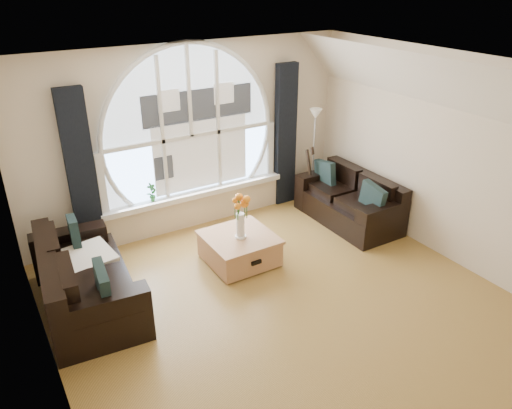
% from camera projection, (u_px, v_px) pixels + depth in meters
% --- Properties ---
extents(ground, '(5.00, 5.50, 0.01)m').
position_uv_depth(ground, '(297.00, 317.00, 5.60)').
color(ground, brown).
rests_on(ground, ground).
extents(ceiling, '(5.00, 5.50, 0.01)m').
position_uv_depth(ceiling, '(308.00, 77.00, 4.43)').
color(ceiling, silver).
rests_on(ceiling, ground).
extents(wall_back, '(5.00, 0.01, 2.70)m').
position_uv_depth(wall_back, '(190.00, 138.00, 7.13)').
color(wall_back, beige).
rests_on(wall_back, ground).
extents(wall_left, '(0.01, 5.50, 2.70)m').
position_uv_depth(wall_left, '(43.00, 285.00, 3.85)').
color(wall_left, beige).
rests_on(wall_left, ground).
extents(wall_right, '(0.01, 5.50, 2.70)m').
position_uv_depth(wall_right, '(463.00, 165.00, 6.18)').
color(wall_right, beige).
rests_on(wall_right, ground).
extents(attic_slope, '(0.92, 5.50, 0.72)m').
position_uv_depth(attic_slope, '(462.00, 88.00, 5.60)').
color(attic_slope, silver).
rests_on(attic_slope, ground).
extents(arched_window, '(2.60, 0.06, 2.15)m').
position_uv_depth(arched_window, '(190.00, 120.00, 6.99)').
color(arched_window, silver).
rests_on(arched_window, wall_back).
extents(window_sill, '(2.90, 0.22, 0.08)m').
position_uv_depth(window_sill, '(196.00, 194.00, 7.42)').
color(window_sill, white).
rests_on(window_sill, wall_back).
extents(window_frame, '(2.76, 0.08, 2.15)m').
position_uv_depth(window_frame, '(191.00, 121.00, 6.96)').
color(window_frame, white).
rests_on(window_frame, wall_back).
extents(neighbor_house, '(1.70, 0.02, 1.50)m').
position_uv_depth(neighbor_house, '(200.00, 128.00, 7.10)').
color(neighbor_house, silver).
rests_on(neighbor_house, wall_back).
extents(curtain_left, '(0.35, 0.12, 2.30)m').
position_uv_depth(curtain_left, '(82.00, 176.00, 6.38)').
color(curtain_left, black).
rests_on(curtain_left, ground).
extents(curtain_right, '(0.35, 0.12, 2.30)m').
position_uv_depth(curtain_right, '(285.00, 136.00, 7.87)').
color(curtain_right, black).
rests_on(curtain_right, ground).
extents(sofa_left, '(1.08, 1.92, 0.82)m').
position_uv_depth(sofa_left, '(86.00, 277.00, 5.62)').
color(sofa_left, black).
rests_on(sofa_left, ground).
extents(sofa_right, '(0.85, 1.69, 0.75)m').
position_uv_depth(sofa_right, '(349.00, 198.00, 7.54)').
color(sofa_right, black).
rests_on(sofa_right, ground).
extents(coffee_chest, '(0.89, 0.89, 0.43)m').
position_uv_depth(coffee_chest, '(239.00, 247.00, 6.57)').
color(coffee_chest, '#A9734A').
rests_on(coffee_chest, ground).
extents(throw_blanket, '(0.63, 0.63, 0.10)m').
position_uv_depth(throw_blanket, '(88.00, 257.00, 5.81)').
color(throw_blanket, silver).
rests_on(throw_blanket, sofa_left).
extents(vase_flowers, '(0.24, 0.24, 0.70)m').
position_uv_depth(vase_flowers, '(240.00, 211.00, 6.28)').
color(vase_flowers, white).
rests_on(vase_flowers, coffee_chest).
extents(floor_lamp, '(0.24, 0.24, 1.60)m').
position_uv_depth(floor_lamp, '(313.00, 157.00, 8.01)').
color(floor_lamp, '#B2B2B2').
rests_on(floor_lamp, ground).
extents(guitar, '(0.42, 0.35, 1.06)m').
position_uv_depth(guitar, '(307.00, 176.00, 7.98)').
color(guitar, '#925B2A').
rests_on(guitar, ground).
extents(potted_plant, '(0.18, 0.15, 0.28)m').
position_uv_depth(potted_plant, '(152.00, 192.00, 7.02)').
color(potted_plant, '#1E6023').
rests_on(potted_plant, window_sill).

